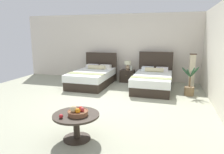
# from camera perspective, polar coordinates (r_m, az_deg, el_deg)

# --- Properties ---
(ground_plane) EXTENTS (9.37, 10.17, 0.02)m
(ground_plane) POSITION_cam_1_polar(r_m,az_deg,el_deg) (5.80, -1.82, -7.31)
(ground_plane) COLOR #A2A48B
(wall_back) EXTENTS (9.37, 0.12, 2.70)m
(wall_back) POSITION_cam_1_polar(r_m,az_deg,el_deg) (8.69, 4.79, 8.12)
(wall_back) COLOR beige
(wall_back) RESTS_ON ground
(wall_side_right) EXTENTS (0.12, 5.77, 2.70)m
(wall_side_right) POSITION_cam_1_polar(r_m,az_deg,el_deg) (5.77, 28.03, 5.11)
(wall_side_right) COLOR beige
(wall_side_right) RESTS_ON ground
(bed_near_window) EXTENTS (1.33, 2.16, 1.14)m
(bed_near_window) POSITION_cam_1_polar(r_m,az_deg,el_deg) (7.81, -5.37, -0.02)
(bed_near_window) COLOR #2F261E
(bed_near_window) RESTS_ON ground
(bed_near_corner) EXTENTS (1.29, 2.18, 1.23)m
(bed_near_corner) POSITION_cam_1_polar(r_m,az_deg,el_deg) (7.32, 11.14, -0.96)
(bed_near_corner) COLOR #2F261E
(bed_near_corner) RESTS_ON ground
(nightstand) EXTENTS (0.55, 0.48, 0.48)m
(nightstand) POSITION_cam_1_polar(r_m,az_deg,el_deg) (8.35, 4.22, 0.30)
(nightstand) COLOR #2F261E
(nightstand) RESTS_ON ground
(table_lamp) EXTENTS (0.27, 0.27, 0.37)m
(table_lamp) POSITION_cam_1_polar(r_m,az_deg,el_deg) (8.29, 4.30, 3.48)
(table_lamp) COLOR #CBAC86
(table_lamp) RESTS_ON nightstand
(vase) EXTENTS (0.08, 0.08, 0.19)m
(vase) POSITION_cam_1_polar(r_m,az_deg,el_deg) (8.22, 5.32, 2.45)
(vase) COLOR silver
(vase) RESTS_ON nightstand
(coffee_table) EXTENTS (0.83, 0.83, 0.48)m
(coffee_table) POSITION_cam_1_polar(r_m,az_deg,el_deg) (3.84, -9.80, -11.86)
(coffee_table) COLOR #2F261E
(coffee_table) RESTS_ON ground
(fruit_bowl) EXTENTS (0.36, 0.36, 0.18)m
(fruit_bowl) POSITION_cam_1_polar(r_m,az_deg,el_deg) (3.72, -9.45, -9.44)
(fruit_bowl) COLOR brown
(fruit_bowl) RESTS_ON coffee_table
(loose_apple) EXTENTS (0.07, 0.07, 0.07)m
(loose_apple) POSITION_cam_1_polar(r_m,az_deg,el_deg) (3.65, -13.87, -10.44)
(loose_apple) COLOR red
(loose_apple) RESTS_ON coffee_table
(floor_lamp_corner) EXTENTS (0.23, 0.23, 1.22)m
(floor_lamp_corner) POSITION_cam_1_polar(r_m,az_deg,el_deg) (7.85, 21.15, 1.55)
(floor_lamp_corner) COLOR #41291B
(floor_lamp_corner) RESTS_ON ground
(potted_palm) EXTENTS (0.54, 0.47, 0.93)m
(potted_palm) POSITION_cam_1_polar(r_m,az_deg,el_deg) (6.88, 20.55, -2.49)
(potted_palm) COLOR brown
(potted_palm) RESTS_ON ground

